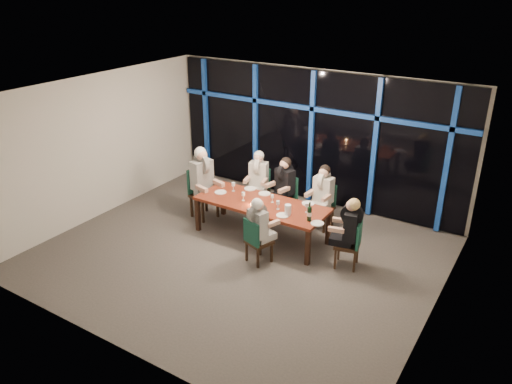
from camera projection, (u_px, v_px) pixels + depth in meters
room at (237, 152)px, 8.52m from camera, size 7.04×7.00×3.02m
window_wall at (313, 135)px, 10.98m from camera, size 6.86×0.43×2.94m
dining_table at (261, 206)px, 9.68m from camera, size 2.60×1.00×0.75m
chair_far_left at (259, 187)px, 10.92m from camera, size 0.53×0.53×0.94m
chair_far_mid at (286, 195)px, 10.53m from camera, size 0.53×0.53×0.94m
chair_far_right at (324, 203)px, 10.18m from camera, size 0.46×0.46×0.93m
chair_end_left at (201, 190)px, 10.60m from camera, size 0.60×0.60×1.07m
chair_end_right at (352, 242)px, 8.74m from camera, size 0.50×0.50×0.91m
chair_near_mid at (256, 239)px, 8.87m from camera, size 0.51×0.51×0.87m
diner_far_left at (258, 173)px, 10.70m from camera, size 0.54×0.63×0.91m
diner_far_mid at (284, 180)px, 10.33m from camera, size 0.53×0.63×0.92m
diner_far_right at (323, 188)px, 9.97m from camera, size 0.48×0.59×0.90m
diner_end_left at (203, 173)px, 10.37m from camera, size 0.72×0.61×1.04m
diner_end_right at (349, 223)px, 8.62m from camera, size 0.61×0.51×0.88m
diner_near_mid at (259, 221)px, 8.77m from camera, size 0.52×0.59×0.84m
plate_far_left at (250, 189)px, 10.27m from camera, size 0.24×0.24×0.01m
plate_far_mid at (264, 194)px, 10.03m from camera, size 0.24×0.24×0.01m
plate_far_right at (308, 203)px, 9.60m from camera, size 0.24×0.24×0.01m
plate_end_left at (221, 192)px, 10.10m from camera, size 0.24×0.24×0.01m
plate_end_right at (316, 223)px, 8.85m from camera, size 0.24×0.24×0.01m
plate_near_mid at (283, 215)px, 9.13m from camera, size 0.24×0.24×0.01m
wine_bottle at (309, 214)px, 8.90m from camera, size 0.08×0.08×0.36m
water_pitcher at (288, 210)px, 9.11m from camera, size 0.13×0.12×0.21m
tea_light at (252, 204)px, 9.54m from camera, size 0.05×0.05×0.03m
wine_glass_a at (243, 194)px, 9.69m from camera, size 0.07×0.07×0.18m
wine_glass_b at (272, 197)px, 9.62m from camera, size 0.06×0.06×0.16m
wine_glass_c at (278, 203)px, 9.33m from camera, size 0.07×0.07×0.17m
wine_glass_d at (233, 185)px, 10.11m from camera, size 0.07×0.07×0.19m
wine_glass_e at (307, 206)px, 9.21m from camera, size 0.07×0.07×0.19m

